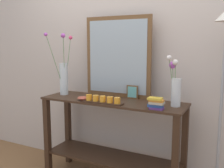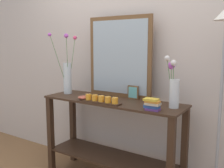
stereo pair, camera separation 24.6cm
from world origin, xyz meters
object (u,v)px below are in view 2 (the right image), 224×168
Objects in this scene: tall_vase_left at (67,75)px; book_stack at (152,104)px; console_table at (112,132)px; floor_lamp at (222,79)px; mirror_leaning at (119,57)px; vase_right at (174,87)px; picture_frame_small at (133,92)px; candle_tray at (101,100)px; decorative_bowl at (84,97)px.

tall_vase_left is 4.72× the size of book_stack.
console_table is 0.85× the size of floor_lamp.
mirror_leaning reaches higher than vase_right.
picture_frame_small is at bearing 173.78° from floor_lamp.
tall_vase_left is at bearing 178.84° from console_table.
tall_vase_left reaches higher than console_table.
floor_lamp is at bearing 1.81° from tall_vase_left.
vase_right is 0.27× the size of floor_lamp.
console_table is 3.21× the size of vase_right.
book_stack reaches higher than candle_tray.
picture_frame_small is (0.18, -0.03, -0.34)m from mirror_leaning.
tall_vase_left is 5.76× the size of decorative_bowl.
console_table is at bearing -80.22° from mirror_leaning.
mirror_leaning is 5.89× the size of book_stack.
book_stack is at bearing -41.35° from picture_frame_small.
book_stack is at bearing -32.60° from mirror_leaning.
picture_frame_small is at bearing 36.45° from decorative_bowl.
mirror_leaning is 0.61m from tall_vase_left.
vase_right is 3.34× the size of picture_frame_small.
candle_tray is 1.04m from floor_lamp.
tall_vase_left reaches higher than book_stack.
tall_vase_left is 0.76m from picture_frame_small.
tall_vase_left is 1.47× the size of vase_right.
mirror_leaning is at bearing 169.27° from picture_frame_small.
decorative_bowl is at bearing 175.18° from candle_tray.
book_stack is 0.08× the size of floor_lamp.
tall_vase_left is 1.09m from book_stack.
picture_frame_small is at bearing 10.72° from tall_vase_left.
tall_vase_left is at bearing 156.61° from decorative_bowl.
mirror_leaning is at bearing 17.37° from tall_vase_left.
candle_tray is at bearing -4.82° from decorative_bowl.
picture_frame_small reaches higher than console_table.
book_stack reaches higher than console_table.
floor_lamp is (0.49, 0.21, 0.22)m from book_stack.
tall_vase_left is 0.62m from candle_tray.
vase_right is 0.24m from book_stack.
floor_lamp is (0.97, 0.06, 0.59)m from console_table.
book_stack is at bearing -0.75° from decorative_bowl.
floor_lamp reaches higher than console_table.
mirror_leaning is 1.84× the size of vase_right.
candle_tray is 2.84× the size of book_stack.
mirror_leaning is 0.71m from book_stack.
mirror_leaning is at bearing 172.97° from floor_lamp.
mirror_leaning is 6.13× the size of picture_frame_small.
mirror_leaning is 0.69m from vase_right.
floor_lamp reaches higher than picture_frame_small.
console_table is 0.44m from decorative_bowl.
tall_vase_left is (-0.55, -0.17, -0.20)m from mirror_leaning.
picture_frame_small is (0.73, 0.14, -0.14)m from tall_vase_left.
mirror_leaning reaches higher than decorative_bowl.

